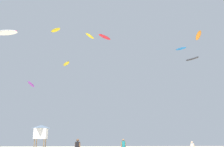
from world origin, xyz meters
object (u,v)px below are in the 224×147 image
kite_aloft_4 (105,37)px  kite_aloft_0 (198,36)px  person_midground (123,146)px  kite_aloft_7 (56,30)px  kite_aloft_6 (181,49)px  kite_aloft_2 (66,64)px  lifeguard_tower (41,132)px  kite_aloft_8 (31,84)px  kite_aloft_1 (5,33)px  kite_aloft_5 (90,36)px  kite_aloft_9 (192,59)px

kite_aloft_4 → kite_aloft_0: bearing=-41.2°
person_midground → kite_aloft_7: (-11.73, 20.83, 23.63)m
kite_aloft_4 → kite_aloft_6: 23.78m
kite_aloft_2 → lifeguard_tower: bearing=-98.0°
lifeguard_tower → kite_aloft_7: (0.10, 5.92, 21.63)m
kite_aloft_0 → kite_aloft_6: (6.84, 23.61, 7.71)m
kite_aloft_2 → kite_aloft_8: bearing=-115.7°
kite_aloft_0 → kite_aloft_4: bearing=138.8°
lifeguard_tower → kite_aloft_0: kite_aloft_0 is taller
kite_aloft_4 → kite_aloft_8: kite_aloft_4 is taller
kite_aloft_1 → kite_aloft_5: kite_aloft_5 is taller
kite_aloft_1 → kite_aloft_6: size_ratio=1.50×
kite_aloft_4 → kite_aloft_7: size_ratio=1.18×
kite_aloft_0 → kite_aloft_7: kite_aloft_7 is taller
kite_aloft_6 → kite_aloft_4: bearing=-150.5°
kite_aloft_4 → kite_aloft_8: bearing=177.4°
kite_aloft_9 → kite_aloft_4: bearing=176.3°
kite_aloft_9 → kite_aloft_0: bearing=-108.9°
kite_aloft_1 → kite_aloft_2: kite_aloft_2 is taller
kite_aloft_1 → kite_aloft_8: kite_aloft_1 is taller
kite_aloft_1 → kite_aloft_6: 42.98m
kite_aloft_9 → kite_aloft_8: bearing=176.8°
kite_aloft_2 → kite_aloft_4: size_ratio=1.16×
kite_aloft_6 → kite_aloft_7: (-31.07, -8.14, -0.07)m
person_midground → lifeguard_tower: (-11.84, 14.91, 2.01)m
kite_aloft_0 → kite_aloft_2: kite_aloft_2 is taller
kite_aloft_2 → kite_aloft_5: bearing=-73.8°
kite_aloft_0 → kite_aloft_8: size_ratio=0.85×
lifeguard_tower → kite_aloft_9: 31.46m
kite_aloft_4 → kite_aloft_5: bearing=-107.3°
kite_aloft_7 → kite_aloft_8: 13.54m
kite_aloft_2 → kite_aloft_8: size_ratio=0.92×
kite_aloft_0 → kite_aloft_4: 18.84m
person_midground → kite_aloft_6: (19.33, 28.98, 23.71)m
lifeguard_tower → kite_aloft_9: size_ratio=1.44×
kite_aloft_5 → kite_aloft_9: bearing=21.5°
lifeguard_tower → kite_aloft_5: bearing=-40.5°
person_midground → lifeguard_tower: lifeguard_tower is taller
person_midground → kite_aloft_6: 42.14m
kite_aloft_1 → kite_aloft_7: bearing=72.1°
kite_aloft_7 → kite_aloft_8: kite_aloft_7 is taller
person_midground → kite_aloft_5: (-4.06, 8.26, 16.62)m
kite_aloft_9 → kite_aloft_7: bearing=170.7°
kite_aloft_4 → kite_aloft_5: size_ratio=1.37×
kite_aloft_2 → kite_aloft_6: 29.72m
kite_aloft_4 → kite_aloft_7: bearing=161.8°
kite_aloft_2 → kite_aloft_8: 14.02m
kite_aloft_6 → kite_aloft_9: kite_aloft_6 is taller
lifeguard_tower → kite_aloft_8: kite_aloft_8 is taller
person_midground → lifeguard_tower: size_ratio=0.43×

